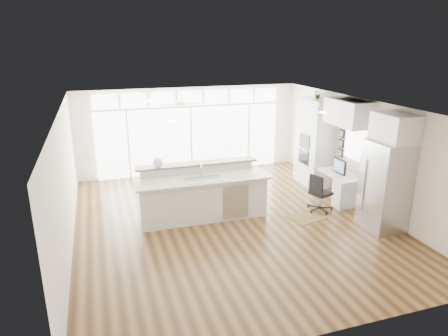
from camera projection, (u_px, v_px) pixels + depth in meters
name	position (u px, v px, depth m)	size (l,w,h in m)	color
floor	(231.00, 222.00, 9.38)	(7.00, 8.00, 0.02)	#3E2713
ceiling	(232.00, 107.00, 8.56)	(7.00, 8.00, 0.02)	white
wall_back	(190.00, 130.00, 12.59)	(7.00, 0.04, 2.70)	white
wall_front	(328.00, 252.00, 5.34)	(7.00, 0.04, 2.70)	white
wall_left	(65.00, 183.00, 7.94)	(0.04, 8.00, 2.70)	white
wall_right	(363.00, 154.00, 9.99)	(0.04, 8.00, 2.70)	white
glass_wall	(191.00, 140.00, 12.63)	(5.80, 0.06, 2.08)	white
transom_row	(190.00, 98.00, 12.22)	(5.90, 0.06, 0.40)	white
desk_window	(355.00, 143.00, 10.19)	(0.04, 0.85, 0.85)	white
ceiling_fan	(182.00, 100.00, 11.01)	(1.16, 1.16, 0.32)	white
recessed_lights	(229.00, 106.00, 8.74)	(3.40, 3.00, 0.02)	white
oven_cabinet	(315.00, 142.00, 11.56)	(0.64, 1.20, 2.50)	silver
desk_nook	(340.00, 187.00, 10.45)	(0.72, 1.30, 0.76)	silver
upper_cabinets	(349.00, 113.00, 9.87)	(0.64, 1.30, 0.64)	silver
refrigerator	(385.00, 186.00, 8.76)	(0.76, 0.90, 2.00)	#A8A8AD
fridge_cabinet	(395.00, 128.00, 8.39)	(0.64, 0.90, 0.60)	silver
framed_photos	(341.00, 143.00, 10.80)	(0.06, 0.22, 0.80)	black
kitchen_island	(202.00, 194.00, 9.38)	(3.10, 1.17, 1.23)	silver
rug	(306.00, 218.00, 9.56)	(0.82, 0.59, 0.01)	#3E2C13
office_chair	(321.00, 193.00, 9.83)	(0.49, 0.46, 0.95)	black
fishbowl	(158.00, 162.00, 9.26)	(0.24, 0.24, 0.24)	silver
monitor	(340.00, 166.00, 10.25)	(0.09, 0.52, 0.43)	black
keyboard	(333.00, 174.00, 10.26)	(0.11, 0.30, 0.02)	silver
potted_plant	(318.00, 95.00, 11.15)	(0.25, 0.27, 0.21)	#315323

